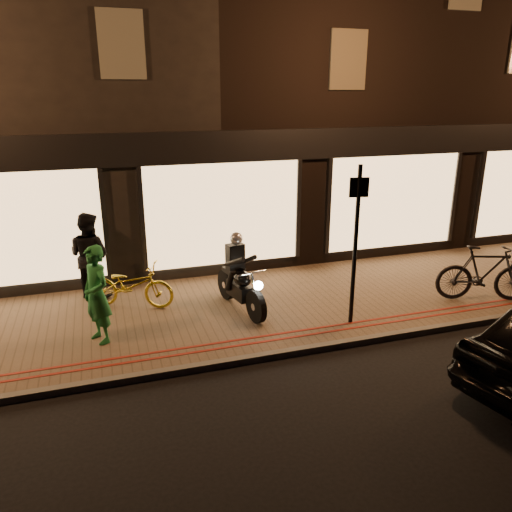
{
  "coord_description": "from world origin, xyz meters",
  "views": [
    {
      "loc": [
        -2.71,
        -7.01,
        4.33
      ],
      "look_at": [
        0.25,
        2.26,
        1.1
      ],
      "focal_mm": 35.0,
      "sensor_mm": 36.0,
      "label": 1
    }
  ],
  "objects_px": {
    "sign_post": "(356,238)",
    "bicycle_gold": "(131,285)",
    "person_green": "(97,295)",
    "motorcycle": "(240,280)"
  },
  "relations": [
    {
      "from": "sign_post",
      "to": "person_green",
      "type": "relative_size",
      "value": 1.71
    },
    {
      "from": "sign_post",
      "to": "bicycle_gold",
      "type": "height_order",
      "value": "sign_post"
    },
    {
      "from": "person_green",
      "to": "motorcycle",
      "type": "bearing_deg",
      "value": 72.21
    },
    {
      "from": "bicycle_gold",
      "to": "person_green",
      "type": "height_order",
      "value": "person_green"
    },
    {
      "from": "motorcycle",
      "to": "person_green",
      "type": "height_order",
      "value": "person_green"
    },
    {
      "from": "motorcycle",
      "to": "bicycle_gold",
      "type": "distance_m",
      "value": 2.22
    },
    {
      "from": "sign_post",
      "to": "bicycle_gold",
      "type": "bearing_deg",
      "value": 152.97
    },
    {
      "from": "person_green",
      "to": "sign_post",
      "type": "bearing_deg",
      "value": 52.35
    },
    {
      "from": "sign_post",
      "to": "person_green",
      "type": "bearing_deg",
      "value": 171.62
    },
    {
      "from": "motorcycle",
      "to": "person_green",
      "type": "bearing_deg",
      "value": -179.58
    }
  ]
}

